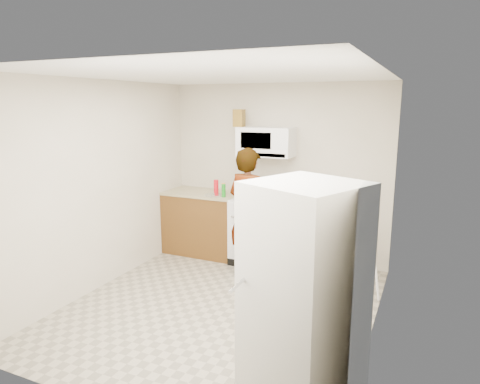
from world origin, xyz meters
The scene contains 20 objects.
floor centered at (0.00, 0.00, 0.00)m, with size 3.60×3.60×0.00m, color gray.
back_wall centered at (0.00, 1.79, 1.25)m, with size 3.20×0.02×2.50m, color beige.
right_wall centered at (1.59, 0.00, 1.25)m, with size 0.02×3.60×2.50m, color beige.
cabinet_left centered at (-1.04, 1.49, 0.45)m, with size 1.12×0.62×0.90m, color brown.
counter_left centered at (-1.04, 1.49, 0.92)m, with size 1.14×0.64×0.04m, color tan.
cabinet_right centered at (0.68, 1.49, 0.45)m, with size 0.80×0.62×0.90m, color brown.
counter_right centered at (0.68, 1.49, 0.92)m, with size 0.82×0.64×0.04m, color tan.
gas_range centered at (-0.10, 1.48, 0.49)m, with size 0.76×0.65×1.13m.
microwave centered at (-0.10, 1.61, 1.70)m, with size 0.76×0.38×0.40m, color white.
person centered at (-0.08, 0.95, 0.84)m, with size 0.61×0.40×1.69m, color tan.
fridge centered at (1.25, -1.16, 0.85)m, with size 0.70×0.70×1.70m, color silver.
kettle centered at (0.84, 1.68, 1.03)m, with size 0.17×0.17×0.20m, color white.
jug centered at (-0.50, 1.58, 2.02)m, with size 0.14×0.14×0.24m, color brown.
saucepan centered at (-0.31, 1.60, 1.02)m, with size 0.25×0.25×0.14m, color silver.
tray centered at (0.02, 1.39, 0.96)m, with size 0.25×0.16×0.05m, color silver.
bottle_spray centered at (-0.75, 1.35, 1.05)m, with size 0.07×0.07×0.23m, color red.
bottle_hot_sauce centered at (-0.67, 1.42, 1.02)m, with size 0.06×0.06×0.17m, color orange.
bottle_green_cap centered at (-0.61, 1.31, 1.03)m, with size 0.06×0.06×0.18m, color #167C17.
pot_lid centered at (-0.77, 1.33, 0.94)m, with size 0.27×0.27×0.01m, color silver.
broom centered at (1.51, 0.77, 0.61)m, with size 0.03×0.03×1.21m, color white.
Camera 1 is at (2.00, -3.93, 2.22)m, focal length 32.00 mm.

